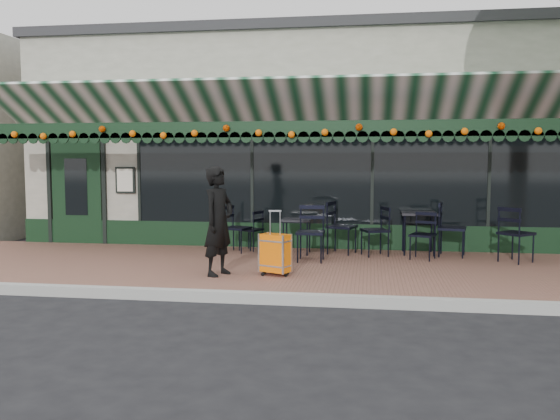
# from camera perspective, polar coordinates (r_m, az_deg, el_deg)

# --- Properties ---
(ground) EXTENTS (80.00, 80.00, 0.00)m
(ground) POSITION_cam_1_polar(r_m,az_deg,el_deg) (8.13, -1.23, -8.86)
(ground) COLOR black
(ground) RESTS_ON ground
(sidewalk) EXTENTS (18.00, 4.00, 0.15)m
(sidewalk) POSITION_cam_1_polar(r_m,az_deg,el_deg) (10.05, 0.74, -5.76)
(sidewalk) COLOR brown
(sidewalk) RESTS_ON ground
(curb) EXTENTS (18.00, 0.16, 0.15)m
(curb) POSITION_cam_1_polar(r_m,az_deg,el_deg) (8.04, -1.33, -8.47)
(curb) COLOR #9E9E99
(curb) RESTS_ON ground
(restaurant_building) EXTENTS (12.00, 9.60, 4.50)m
(restaurant_building) POSITION_cam_1_polar(r_m,az_deg,el_deg) (15.68, 3.72, 6.14)
(restaurant_building) COLOR gray
(restaurant_building) RESTS_ON ground
(woman) EXTENTS (0.60, 0.72, 1.67)m
(woman) POSITION_cam_1_polar(r_m,az_deg,el_deg) (9.12, -5.93, -1.08)
(woman) COLOR black
(woman) RESTS_ON sidewalk
(suitcase) EXTENTS (0.50, 0.40, 1.00)m
(suitcase) POSITION_cam_1_polar(r_m,az_deg,el_deg) (9.13, -0.47, -4.24)
(suitcase) COLOR orange
(suitcase) RESTS_ON sidewalk
(cafe_table_a) EXTENTS (0.64, 0.64, 0.79)m
(cafe_table_a) POSITION_cam_1_polar(r_m,az_deg,el_deg) (11.44, 13.20, -0.60)
(cafe_table_a) COLOR black
(cafe_table_a) RESTS_ON sidewalk
(cafe_table_b) EXTENTS (0.54, 0.54, 0.66)m
(cafe_table_b) POSITION_cam_1_polar(r_m,az_deg,el_deg) (11.18, 1.62, -1.20)
(cafe_table_b) COLOR black
(cafe_table_b) RESTS_ON sidewalk
(chair_a_left) EXTENTS (0.60, 0.60, 0.93)m
(chair_a_left) POSITION_cam_1_polar(r_m,az_deg,el_deg) (11.09, 9.13, -2.00)
(chair_a_left) COLOR black
(chair_a_left) RESTS_ON sidewalk
(chair_a_right) EXTENTS (0.59, 0.59, 1.01)m
(chair_a_right) POSITION_cam_1_polar(r_m,az_deg,el_deg) (11.34, 16.23, -1.77)
(chair_a_right) COLOR black
(chair_a_right) RESTS_ON sidewalk
(chair_a_front) EXTENTS (0.55, 0.55, 0.85)m
(chair_a_front) POSITION_cam_1_polar(r_m,az_deg,el_deg) (10.86, 13.59, -2.41)
(chair_a_front) COLOR black
(chair_a_front) RESTS_ON sidewalk
(chair_a_extra) EXTENTS (0.70, 0.70, 0.99)m
(chair_a_extra) POSITION_cam_1_polar(r_m,az_deg,el_deg) (11.04, 21.78, -2.16)
(chair_a_extra) COLOR black
(chair_a_extra) RESTS_ON sidewalk
(chair_b_left) EXTENTS (0.52, 0.52, 0.80)m
(chair_b_left) POSITION_cam_1_polar(r_m,az_deg,el_deg) (11.62, -2.82, -1.94)
(chair_b_left) COLOR black
(chair_b_left) RESTS_ON sidewalk
(chair_b_right) EXTENTS (0.63, 0.63, 1.01)m
(chair_b_right) POSITION_cam_1_polar(r_m,az_deg,el_deg) (11.24, 5.97, -1.66)
(chair_b_right) COLOR black
(chair_b_right) RESTS_ON sidewalk
(chair_b_front) EXTENTS (0.50, 0.50, 0.99)m
(chair_b_front) POSITION_cam_1_polar(r_m,az_deg,el_deg) (10.37, 2.97, -2.24)
(chair_b_front) COLOR black
(chair_b_front) RESTS_ON sidewalk
(chair_solo) EXTENTS (0.56, 0.56, 0.91)m
(chair_solo) POSITION_cam_1_polar(r_m,az_deg,el_deg) (11.42, -4.14, -1.80)
(chair_solo) COLOR black
(chair_solo) RESTS_ON sidewalk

